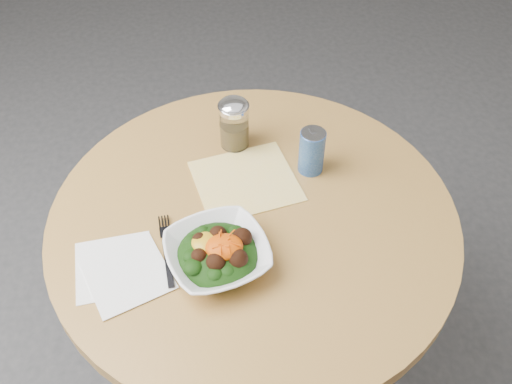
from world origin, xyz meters
TOP-DOWN VIEW (x-y plane):
  - ground at (0.00, 0.00)m, footprint 6.00×6.00m
  - table at (0.00, 0.00)m, footprint 0.90×0.90m
  - cloth_napkin at (-0.01, 0.10)m, footprint 0.27×0.25m
  - paper_napkins at (-0.28, -0.12)m, footprint 0.21×0.21m
  - salad_bowl at (-0.09, -0.12)m, footprint 0.25×0.25m
  - fork at (-0.19, -0.08)m, footprint 0.03×0.19m
  - spice_shaker at (-0.02, 0.23)m, footprint 0.07×0.07m
  - beverage_can at (0.15, 0.13)m, footprint 0.06×0.06m

SIDE VIEW (x-z plane):
  - ground at x=0.00m, z-range 0.00..0.00m
  - table at x=0.00m, z-range 0.18..0.93m
  - cloth_napkin at x=-0.01m, z-range 0.75..0.75m
  - paper_napkins at x=-0.28m, z-range 0.75..0.75m
  - fork at x=-0.19m, z-range 0.75..0.76m
  - salad_bowl at x=-0.09m, z-range 0.74..0.82m
  - beverage_can at x=0.15m, z-range 0.75..0.86m
  - spice_shaker at x=-0.02m, z-range 0.75..0.88m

